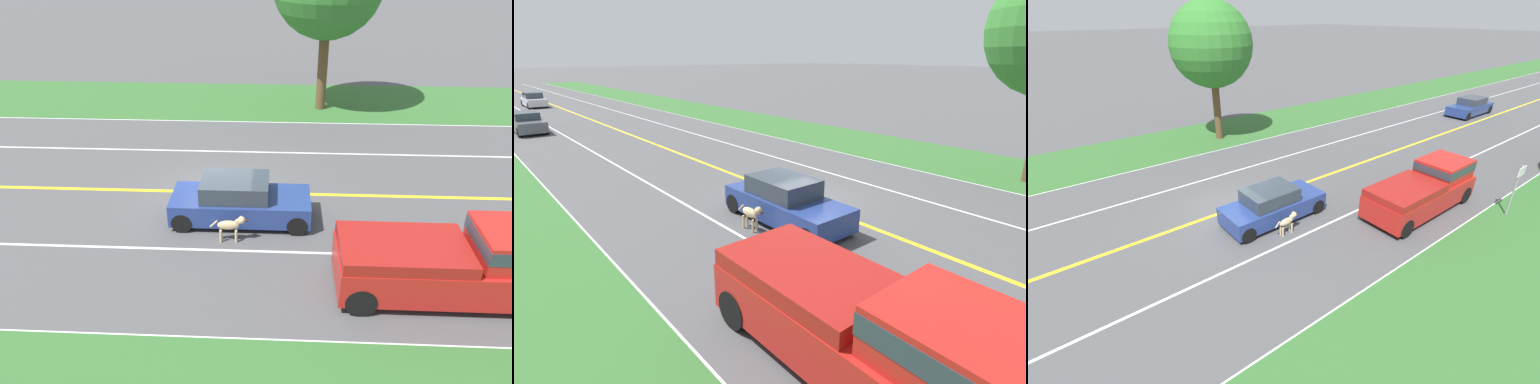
{
  "view_description": "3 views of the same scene",
  "coord_description": "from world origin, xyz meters",
  "views": [
    {
      "loc": [
        15.38,
        2.15,
        8.56
      ],
      "look_at": [
        2.07,
        1.5,
        1.19
      ],
      "focal_mm": 35.0,
      "sensor_mm": 36.0,
      "label": 1
    },
    {
      "loc": [
        9.63,
        9.76,
        5.05
      ],
      "look_at": [
        1.96,
        0.42,
        0.91
      ],
      "focal_mm": 28.0,
      "sensor_mm": 36.0,
      "label": 2
    },
    {
      "loc": [
        11.83,
        -6.22,
        7.77
      ],
      "look_at": [
        1.91,
        1.45,
        1.18
      ],
      "focal_mm": 24.0,
      "sensor_mm": 36.0,
      "label": 3
    }
  ],
  "objects": [
    {
      "name": "ground_plane",
      "position": [
        0.0,
        0.0,
        0.0
      ],
      "size": [
        400.0,
        400.0,
        0.0
      ],
      "primitive_type": "plane",
      "color": "#4C4C4F"
    },
    {
      "name": "ego_car",
      "position": [
        1.76,
        0.96,
        0.67
      ],
      "size": [
        1.79,
        4.37,
        1.45
      ],
      "color": "navy",
      "rests_on": "ground"
    },
    {
      "name": "lane_edge_line_right",
      "position": [
        7.0,
        0.0,
        0.0
      ],
      "size": [
        0.14,
        160.0,
        0.01
      ],
      "primitive_type": "cube",
      "color": "white",
      "rests_on": "ground"
    },
    {
      "name": "lane_edge_line_left",
      "position": [
        -7.0,
        0.0,
        0.0
      ],
      "size": [
        0.14,
        160.0,
        0.01
      ],
      "primitive_type": "cube",
      "color": "white",
      "rests_on": "ground"
    },
    {
      "name": "lane_dash_same_dir",
      "position": [
        3.5,
        0.0,
        0.0
      ],
      "size": [
        0.1,
        160.0,
        0.01
      ],
      "primitive_type": "cube",
      "color": "white",
      "rests_on": "ground"
    },
    {
      "name": "dog",
      "position": [
        2.99,
        0.81,
        0.55
      ],
      "size": [
        0.25,
        1.15,
        0.87
      ],
      "rotation": [
        0.0,
        0.0,
        0.04
      ],
      "color": "#D1B784",
      "rests_on": "ground"
    },
    {
      "name": "grass_verge_left",
      "position": [
        -10.0,
        0.0,
        0.01
      ],
      "size": [
        6.0,
        160.0,
        0.03
      ],
      "primitive_type": "cube",
      "color": "#33662D",
      "rests_on": "ground"
    },
    {
      "name": "centre_divider_line",
      "position": [
        0.0,
        0.0,
        0.0
      ],
      "size": [
        0.18,
        160.0,
        0.01
      ],
      "primitive_type": "cube",
      "color": "yellow",
      "rests_on": "ground"
    },
    {
      "name": "pickup_truck",
      "position": [
        5.07,
        6.75,
        1.0
      ],
      "size": [
        2.05,
        5.59,
        1.98
      ],
      "color": "red",
      "rests_on": "ground"
    },
    {
      "name": "lane_dash_oncoming",
      "position": [
        -3.5,
        0.0,
        0.0
      ],
      "size": [
        0.1,
        160.0,
        0.01
      ],
      "primitive_type": "cube",
      "color": "white",
      "rests_on": "ground"
    }
  ]
}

